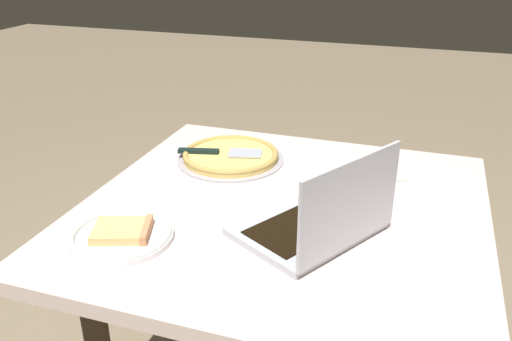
{
  "coord_description": "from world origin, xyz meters",
  "views": [
    {
      "loc": [
        0.32,
        -1.17,
        1.39
      ],
      "look_at": [
        -0.08,
        0.02,
        0.82
      ],
      "focal_mm": 36.98,
      "sensor_mm": 36.0,
      "label": 1
    }
  ],
  "objects": [
    {
      "name": "laptop",
      "position": [
        0.12,
        -0.12,
        0.78
      ],
      "size": [
        0.38,
        0.4,
        0.23
      ],
      "color": "#B8BBC4",
      "rests_on": "dining_table"
    },
    {
      "name": "table_knife",
      "position": [
        0.19,
        0.21,
        0.74
      ],
      "size": [
        0.2,
        0.1,
        0.01
      ],
      "color": "beige",
      "rests_on": "dining_table"
    },
    {
      "name": "pizza_plate",
      "position": [
        -0.31,
        -0.28,
        0.75
      ],
      "size": [
        0.24,
        0.24,
        0.04
      ],
      "color": "white",
      "rests_on": "dining_table"
    },
    {
      "name": "pizza_tray",
      "position": [
        -0.24,
        0.24,
        0.75
      ],
      "size": [
        0.33,
        0.33,
        0.03
      ],
      "color": "#A5A0AA",
      "rests_on": "dining_table"
    },
    {
      "name": "dining_table",
      "position": [
        0.0,
        0.0,
        0.64
      ],
      "size": [
        1.03,
        1.0,
        0.74
      ],
      "color": "beige",
      "rests_on": "ground_plane"
    }
  ]
}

